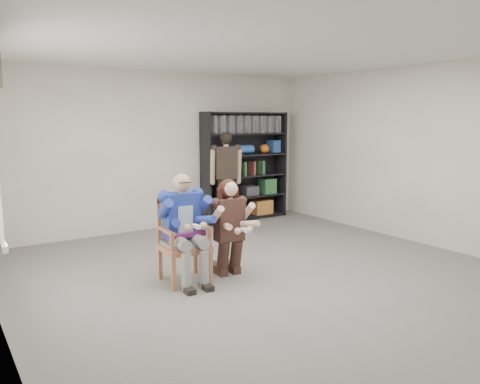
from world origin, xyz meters
TOP-DOWN VIEW (x-y plane):
  - room_shell at (0.00, 0.00)m, footprint 6.00×7.00m
  - floor at (0.00, 0.00)m, footprint 6.00×7.00m
  - armchair at (-0.96, 0.67)m, footprint 0.64×0.62m
  - seated_man at (-0.96, 0.67)m, footprint 0.63×0.84m
  - kneeling_woman at (-0.38, 0.55)m, footprint 0.57×0.86m
  - bookshelf at (1.70, 3.28)m, footprint 1.80×0.38m
  - standing_man at (0.99, 2.84)m, footprint 0.61×0.47m

SIDE VIEW (x-z plane):
  - floor at x=0.00m, z-range -0.01..0.01m
  - armchair at x=-0.96m, z-range 0.00..1.03m
  - kneeling_woman at x=-0.38m, z-range 0.00..1.22m
  - seated_man at x=-0.96m, z-range 0.00..1.33m
  - standing_man at x=0.99m, z-range 0.00..1.74m
  - bookshelf at x=1.70m, z-range 0.00..2.10m
  - room_shell at x=0.00m, z-range 0.00..2.80m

